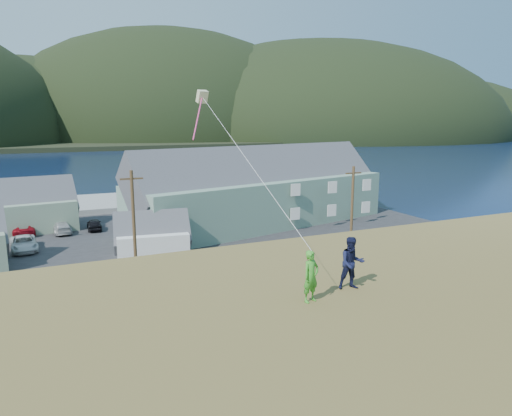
{
  "coord_description": "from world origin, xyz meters",
  "views": [
    {
      "loc": [
        -7.64,
        -31.04,
        12.72
      ],
      "look_at": [
        0.68,
        -12.45,
        8.8
      ],
      "focal_mm": 32.0,
      "sensor_mm": 36.0,
      "label": 1
    }
  ],
  "objects_px": {
    "wharf": "(68,206)",
    "lodge": "(262,189)",
    "kite_flyer_green": "(311,276)",
    "kite_flyer_navy": "(352,263)",
    "shed_palegreen_far": "(23,207)",
    "shed_white": "(152,237)"
  },
  "relations": [
    {
      "from": "kite_flyer_green",
      "to": "shed_palegreen_far",
      "type": "bearing_deg",
      "value": 86.18
    },
    {
      "from": "lodge",
      "to": "shed_white",
      "type": "relative_size",
      "value": 4.71
    },
    {
      "from": "wharf",
      "to": "shed_white",
      "type": "distance_m",
      "value": 30.42
    },
    {
      "from": "shed_palegreen_far",
      "to": "kite_flyer_navy",
      "type": "relative_size",
      "value": 6.8
    },
    {
      "from": "shed_palegreen_far",
      "to": "lodge",
      "type": "bearing_deg",
      "value": -24.03
    },
    {
      "from": "shed_white",
      "to": "kite_flyer_navy",
      "type": "distance_m",
      "value": 30.05
    },
    {
      "from": "kite_flyer_green",
      "to": "shed_white",
      "type": "bearing_deg",
      "value": 71.72
    },
    {
      "from": "lodge",
      "to": "kite_flyer_navy",
      "type": "distance_m",
      "value": 40.89
    },
    {
      "from": "wharf",
      "to": "lodge",
      "type": "height_order",
      "value": "lodge"
    },
    {
      "from": "lodge",
      "to": "wharf",
      "type": "bearing_deg",
      "value": 122.43
    },
    {
      "from": "wharf",
      "to": "kite_flyer_navy",
      "type": "distance_m",
      "value": 60.07
    },
    {
      "from": "shed_white",
      "to": "kite_flyer_green",
      "type": "xyz_separation_m",
      "value": [
        -0.95,
        -29.84,
        5.91
      ]
    },
    {
      "from": "wharf",
      "to": "kite_flyer_navy",
      "type": "relative_size",
      "value": 14.71
    },
    {
      "from": "kite_flyer_green",
      "to": "kite_flyer_navy",
      "type": "xyz_separation_m",
      "value": [
        1.8,
        0.4,
        0.07
      ]
    },
    {
      "from": "wharf",
      "to": "kite_flyer_green",
      "type": "bearing_deg",
      "value": -84.87
    },
    {
      "from": "wharf",
      "to": "kite_flyer_green",
      "type": "relative_size",
      "value": 15.97
    },
    {
      "from": "shed_white",
      "to": "kite_flyer_green",
      "type": "height_order",
      "value": "kite_flyer_green"
    },
    {
      "from": "wharf",
      "to": "shed_palegreen_far",
      "type": "distance_m",
      "value": 14.2
    },
    {
      "from": "wharf",
      "to": "shed_white",
      "type": "height_order",
      "value": "shed_white"
    },
    {
      "from": "kite_flyer_navy",
      "to": "lodge",
      "type": "bearing_deg",
      "value": 85.0
    },
    {
      "from": "lodge",
      "to": "kite_flyer_green",
      "type": "bearing_deg",
      "value": -126.05
    },
    {
      "from": "shed_palegreen_far",
      "to": "kite_flyer_green",
      "type": "height_order",
      "value": "kite_flyer_green"
    }
  ]
}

